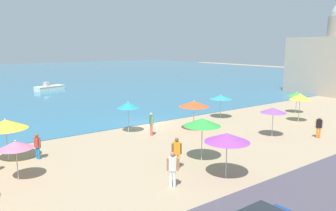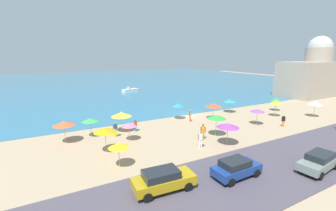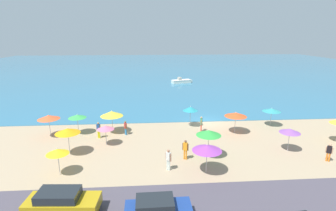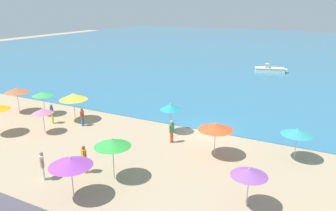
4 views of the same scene
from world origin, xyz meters
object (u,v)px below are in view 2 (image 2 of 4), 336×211
object	(u,v)px
beach_umbrella_5	(129,125)
bather_4	(190,115)
beach_umbrella_14	(118,145)
parked_car_3	(236,168)
parked_car_0	(319,161)
skiff_nearshore	(130,90)
beach_umbrella_9	(178,105)
harbor_fortress	(311,74)
beach_umbrella_2	(315,103)
bather_3	(201,138)
beach_umbrella_7	(276,102)
beach_umbrella_0	(121,114)
beach_umbrella_8	(230,101)
beach_umbrella_11	(276,100)
beach_umbrella_12	(228,125)
beach_umbrella_13	(90,120)
bather_0	(203,131)
beach_umbrella_10	(257,110)
beach_umbrella_1	(216,117)
parked_car_2	(163,180)
bather_1	(283,120)
beach_umbrella_4	(214,105)
beach_umbrella_6	(64,123)
bather_5	(115,129)
bather_2	(135,125)

from	to	relation	value
beach_umbrella_5	bather_4	bearing A→B (deg)	16.50
beach_umbrella_14	parked_car_3	world-z (taller)	beach_umbrella_14
parked_car_0	skiff_nearshore	distance (m)	47.31
beach_umbrella_9	harbor_fortress	world-z (taller)	harbor_fortress
beach_umbrella_2	beach_umbrella_9	distance (m)	21.17
bather_3	beach_umbrella_7	bearing A→B (deg)	14.04
beach_umbrella_0	beach_umbrella_8	size ratio (longest dim) A/B	1.14
beach_umbrella_11	beach_umbrella_12	bearing A→B (deg)	-157.32
beach_umbrella_13	bather_0	distance (m)	12.99
beach_umbrella_11	bather_0	xyz separation A→B (m)	(-19.25, -5.04, -0.92)
beach_umbrella_10	bather_3	size ratio (longest dim) A/B	1.27
beach_umbrella_1	beach_umbrella_8	xyz separation A→B (m)	(9.32, 7.69, -0.35)
beach_umbrella_13	parked_car_2	size ratio (longest dim) A/B	0.51
beach_umbrella_1	bather_0	bearing A→B (deg)	-173.46
beach_umbrella_1	bather_3	world-z (taller)	beach_umbrella_1
beach_umbrella_7	bather_1	xyz separation A→B (m)	(-3.59, -3.87, -1.36)
beach_umbrella_4	beach_umbrella_11	world-z (taller)	beach_umbrella_4
beach_umbrella_6	beach_umbrella_7	bearing A→B (deg)	-7.27
beach_umbrella_10	beach_umbrella_12	bearing A→B (deg)	-157.93
bather_3	parked_car_0	size ratio (longest dim) A/B	0.42
beach_umbrella_4	harbor_fortress	size ratio (longest dim) A/B	0.18
beach_umbrella_0	harbor_fortress	distance (m)	47.09
beach_umbrella_10	bather_0	distance (m)	10.00
beach_umbrella_4	beach_umbrella_1	bearing A→B (deg)	-126.96
beach_umbrella_1	beach_umbrella_11	xyz separation A→B (m)	(17.19, 4.80, -0.40)
beach_umbrella_0	parked_car_2	size ratio (longest dim) A/B	0.57
beach_umbrella_7	bather_5	bearing A→B (deg)	173.10
parked_car_3	beach_umbrella_11	bearing A→B (deg)	30.29
bather_0	bather_2	bearing A→B (deg)	132.23
beach_umbrella_11	beach_umbrella_13	xyz separation A→B (m)	(-30.19, 1.90, 0.08)
bather_3	parked_car_3	xyz separation A→B (m)	(-1.08, -6.01, -0.19)
bather_4	bather_0	bearing A→B (deg)	-112.21
beach_umbrella_6	bather_0	bearing A→B (deg)	-24.84
beach_umbrella_1	bather_3	distance (m)	4.41
beach_umbrella_1	skiff_nearshore	size ratio (longest dim) A/B	0.54
beach_umbrella_14	bather_0	world-z (taller)	beach_umbrella_14
beach_umbrella_12	beach_umbrella_14	bearing A→B (deg)	177.12
bather_1	beach_umbrella_4	bearing A→B (deg)	129.20
beach_umbrella_4	bather_0	size ratio (longest dim) A/B	1.35
beach_umbrella_0	beach_umbrella_6	world-z (taller)	beach_umbrella_0
beach_umbrella_1	bather_0	world-z (taller)	beach_umbrella_1
beach_umbrella_4	skiff_nearshore	world-z (taller)	beach_umbrella_4
beach_umbrella_8	parked_car_2	distance (m)	24.67
beach_umbrella_9	bather_4	world-z (taller)	beach_umbrella_9
beach_umbrella_9	bather_1	distance (m)	14.38
beach_umbrella_5	beach_umbrella_11	xyz separation A→B (m)	(26.66, 1.39, 0.11)
parked_car_0	parked_car_3	world-z (taller)	parked_car_0
beach_umbrella_6	beach_umbrella_14	bearing A→B (deg)	-66.55
beach_umbrella_10	bather_0	size ratio (longest dim) A/B	1.26
beach_umbrella_6	parked_car_3	xyz separation A→B (m)	(11.04, -14.15, -1.35)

